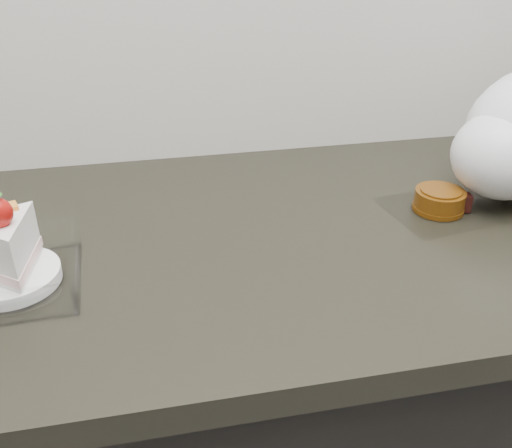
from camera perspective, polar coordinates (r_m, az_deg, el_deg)
The scene contains 3 objects.
counter at distance 1.15m, azimuth 1.27°, elevation -20.29°, with size 2.04×0.64×0.90m.
cake_tray at distance 0.78m, azimuth -23.65°, elevation -3.52°, with size 0.18×0.18×0.13m.
mooncake_wrap at distance 0.95m, azimuth 17.92°, elevation 2.09°, with size 0.18×0.17×0.04m.
Camera 1 is at (-0.17, 0.96, 1.33)m, focal length 40.00 mm.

